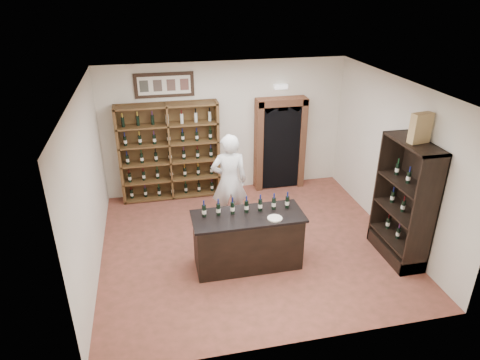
% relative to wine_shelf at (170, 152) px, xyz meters
% --- Properties ---
extents(floor, '(5.50, 5.50, 0.00)m').
position_rel_wine_shelf_xyz_m(floor, '(1.30, -2.33, -1.10)').
color(floor, '#96483C').
rests_on(floor, ground).
extents(ceiling, '(5.50, 5.50, 0.00)m').
position_rel_wine_shelf_xyz_m(ceiling, '(1.30, -2.33, 1.90)').
color(ceiling, white).
rests_on(ceiling, wall_back).
extents(wall_back, '(5.50, 0.04, 3.00)m').
position_rel_wine_shelf_xyz_m(wall_back, '(1.30, 0.17, 0.40)').
color(wall_back, silver).
rests_on(wall_back, ground).
extents(wall_left, '(0.04, 5.00, 3.00)m').
position_rel_wine_shelf_xyz_m(wall_left, '(-1.45, -2.33, 0.40)').
color(wall_left, silver).
rests_on(wall_left, ground).
extents(wall_right, '(0.04, 5.00, 3.00)m').
position_rel_wine_shelf_xyz_m(wall_right, '(4.05, -2.33, 0.40)').
color(wall_right, silver).
rests_on(wall_right, ground).
extents(wine_shelf, '(2.20, 0.38, 2.20)m').
position_rel_wine_shelf_xyz_m(wine_shelf, '(0.00, 0.00, 0.00)').
color(wine_shelf, brown).
rests_on(wine_shelf, ground).
extents(framed_picture, '(1.25, 0.04, 0.52)m').
position_rel_wine_shelf_xyz_m(framed_picture, '(0.00, 0.14, 1.45)').
color(framed_picture, black).
rests_on(framed_picture, wall_back).
extents(arched_doorway, '(1.17, 0.35, 2.17)m').
position_rel_wine_shelf_xyz_m(arched_doorway, '(2.55, -0.00, 0.04)').
color(arched_doorway, black).
rests_on(arched_doorway, ground).
extents(emergency_light, '(0.30, 0.10, 0.10)m').
position_rel_wine_shelf_xyz_m(emergency_light, '(2.55, 0.09, 1.30)').
color(emergency_light, white).
rests_on(emergency_light, wall_back).
extents(tasting_counter, '(1.88, 0.78, 1.00)m').
position_rel_wine_shelf_xyz_m(tasting_counter, '(1.10, -2.93, -0.61)').
color(tasting_counter, black).
rests_on(tasting_counter, ground).
extents(counter_bottle_0, '(0.07, 0.07, 0.30)m').
position_rel_wine_shelf_xyz_m(counter_bottle_0, '(0.38, -2.82, 0.01)').
color(counter_bottle_0, black).
rests_on(counter_bottle_0, tasting_counter).
extents(counter_bottle_1, '(0.07, 0.07, 0.30)m').
position_rel_wine_shelf_xyz_m(counter_bottle_1, '(0.62, -2.82, 0.01)').
color(counter_bottle_1, black).
rests_on(counter_bottle_1, tasting_counter).
extents(counter_bottle_2, '(0.07, 0.07, 0.30)m').
position_rel_wine_shelf_xyz_m(counter_bottle_2, '(0.86, -2.82, 0.01)').
color(counter_bottle_2, black).
rests_on(counter_bottle_2, tasting_counter).
extents(counter_bottle_3, '(0.07, 0.07, 0.30)m').
position_rel_wine_shelf_xyz_m(counter_bottle_3, '(1.10, -2.82, 0.01)').
color(counter_bottle_3, black).
rests_on(counter_bottle_3, tasting_counter).
extents(counter_bottle_4, '(0.07, 0.07, 0.30)m').
position_rel_wine_shelf_xyz_m(counter_bottle_4, '(1.34, -2.82, 0.01)').
color(counter_bottle_4, black).
rests_on(counter_bottle_4, tasting_counter).
extents(counter_bottle_5, '(0.07, 0.07, 0.30)m').
position_rel_wine_shelf_xyz_m(counter_bottle_5, '(1.58, -2.82, 0.01)').
color(counter_bottle_5, black).
rests_on(counter_bottle_5, tasting_counter).
extents(counter_bottle_6, '(0.07, 0.07, 0.30)m').
position_rel_wine_shelf_xyz_m(counter_bottle_6, '(1.82, -2.82, 0.01)').
color(counter_bottle_6, black).
rests_on(counter_bottle_6, tasting_counter).
extents(side_cabinet, '(0.48, 1.20, 2.20)m').
position_rel_wine_shelf_xyz_m(side_cabinet, '(3.82, -3.23, -0.35)').
color(side_cabinet, black).
rests_on(side_cabinet, ground).
extents(shopkeeper, '(0.74, 0.51, 1.95)m').
position_rel_wine_shelf_xyz_m(shopkeeper, '(1.05, -1.54, -0.12)').
color(shopkeeper, white).
rests_on(shopkeeper, ground).
extents(plate, '(0.25, 0.25, 0.02)m').
position_rel_wine_shelf_xyz_m(plate, '(1.51, -3.14, -0.09)').
color(plate, silver).
rests_on(plate, tasting_counter).
extents(wine_crate, '(0.36, 0.19, 0.49)m').
position_rel_wine_shelf_xyz_m(wine_crate, '(3.81, -3.27, 1.34)').
color(wine_crate, tan).
rests_on(wine_crate, side_cabinet).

